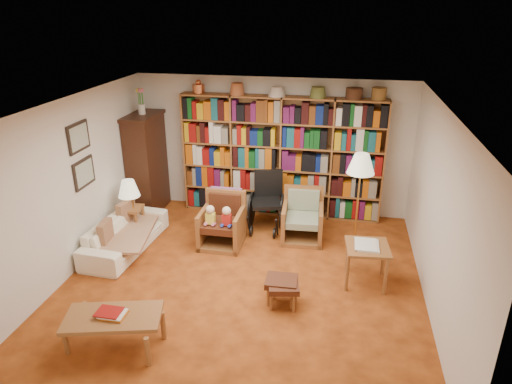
% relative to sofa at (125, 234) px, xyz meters
% --- Properties ---
extents(floor, '(5.00, 5.00, 0.00)m').
position_rel_sofa_xyz_m(floor, '(2.05, -0.51, -0.25)').
color(floor, '#B2531B').
rests_on(floor, ground).
extents(ceiling, '(5.00, 5.00, 0.00)m').
position_rel_sofa_xyz_m(ceiling, '(2.05, -0.51, 2.25)').
color(ceiling, white).
rests_on(ceiling, wall_back).
extents(wall_back, '(5.00, 0.00, 5.00)m').
position_rel_sofa_xyz_m(wall_back, '(2.05, 1.99, 1.00)').
color(wall_back, silver).
rests_on(wall_back, floor).
extents(wall_front, '(5.00, 0.00, 5.00)m').
position_rel_sofa_xyz_m(wall_front, '(2.05, -3.01, 1.00)').
color(wall_front, silver).
rests_on(wall_front, floor).
extents(wall_left, '(0.00, 5.00, 5.00)m').
position_rel_sofa_xyz_m(wall_left, '(-0.45, -0.51, 1.00)').
color(wall_left, silver).
rests_on(wall_left, floor).
extents(wall_right, '(0.00, 5.00, 5.00)m').
position_rel_sofa_xyz_m(wall_right, '(4.55, -0.51, 1.00)').
color(wall_right, silver).
rests_on(wall_right, floor).
extents(bookshelf, '(3.60, 0.30, 2.42)m').
position_rel_sofa_xyz_m(bookshelf, '(2.25, 1.82, 0.92)').
color(bookshelf, brown).
rests_on(bookshelf, floor).
extents(curio_cabinet, '(0.50, 0.95, 2.40)m').
position_rel_sofa_xyz_m(curio_cabinet, '(-0.20, 1.49, 0.70)').
color(curio_cabinet, '#371C0F').
rests_on(curio_cabinet, floor).
extents(framed_pictures, '(0.03, 0.52, 0.97)m').
position_rel_sofa_xyz_m(framed_pictures, '(-0.43, -0.21, 1.37)').
color(framed_pictures, black).
rests_on(framed_pictures, wall_left).
extents(sofa, '(1.79, 0.80, 0.51)m').
position_rel_sofa_xyz_m(sofa, '(0.00, 0.00, 0.00)').
color(sofa, white).
rests_on(sofa, floor).
extents(sofa_throw, '(0.94, 1.45, 0.04)m').
position_rel_sofa_xyz_m(sofa_throw, '(0.05, 0.00, 0.05)').
color(sofa_throw, beige).
rests_on(sofa_throw, sofa).
extents(cushion_left, '(0.19, 0.39, 0.38)m').
position_rel_sofa_xyz_m(cushion_left, '(-0.13, 0.35, 0.20)').
color(cushion_left, maroon).
rests_on(cushion_left, sofa).
extents(cushion_right, '(0.15, 0.36, 0.35)m').
position_rel_sofa_xyz_m(cushion_right, '(-0.13, -0.35, 0.20)').
color(cushion_right, maroon).
rests_on(cushion_right, sofa).
extents(side_table_lamp, '(0.39, 0.39, 0.51)m').
position_rel_sofa_xyz_m(side_table_lamp, '(-0.10, 0.48, 0.11)').
color(side_table_lamp, brown).
rests_on(side_table_lamp, floor).
extents(table_lamp, '(0.36, 0.36, 0.49)m').
position_rel_sofa_xyz_m(table_lamp, '(-0.10, 0.48, 0.58)').
color(table_lamp, gold).
rests_on(table_lamp, side_table_lamp).
extents(armchair_leather, '(0.68, 0.73, 0.87)m').
position_rel_sofa_xyz_m(armchair_leather, '(1.49, 0.52, 0.10)').
color(armchair_leather, brown).
rests_on(armchair_leather, floor).
extents(armchair_sage, '(0.71, 0.74, 0.84)m').
position_rel_sofa_xyz_m(armchair_sage, '(2.76, 0.95, 0.07)').
color(armchair_sage, brown).
rests_on(armchair_sage, floor).
extents(wheelchair, '(0.61, 0.81, 1.02)m').
position_rel_sofa_xyz_m(wheelchair, '(2.10, 1.21, 0.21)').
color(wheelchair, black).
rests_on(wheelchair, floor).
extents(floor_lamp, '(0.42, 0.42, 1.60)m').
position_rel_sofa_xyz_m(floor_lamp, '(3.61, 0.72, 1.12)').
color(floor_lamp, gold).
rests_on(floor_lamp, floor).
extents(side_table_papers, '(0.64, 0.64, 0.61)m').
position_rel_sofa_xyz_m(side_table_papers, '(3.76, -0.26, 0.24)').
color(side_table_papers, brown).
rests_on(side_table_papers, floor).
extents(footstool_a, '(0.44, 0.40, 0.33)m').
position_rel_sofa_xyz_m(footstool_a, '(2.70, -1.02, 0.01)').
color(footstool_a, '#502515').
rests_on(footstool_a, floor).
extents(footstool_b, '(0.42, 0.36, 0.35)m').
position_rel_sofa_xyz_m(footstool_b, '(2.66, -0.93, 0.03)').
color(footstool_b, '#502515').
rests_on(footstool_b, floor).
extents(coffee_table, '(1.17, 0.78, 0.48)m').
position_rel_sofa_xyz_m(coffee_table, '(0.90, -2.14, 0.12)').
color(coffee_table, brown).
rests_on(coffee_table, floor).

